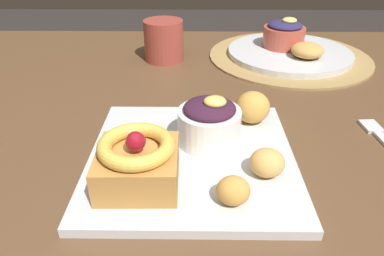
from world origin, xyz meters
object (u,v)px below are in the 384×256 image
(cake_slice, at_px, (138,161))
(fritter_front, at_px, (267,163))
(fritter_back, at_px, (253,107))
(fritter_middle, at_px, (233,190))
(coffee_mug, at_px, (164,41))
(back_ramekin, at_px, (284,34))
(back_pastry, at_px, (307,50))
(front_plate, at_px, (192,158))
(berry_ramekin, at_px, (209,122))
(fork, at_px, (382,138))
(back_plate, at_px, (289,53))

(cake_slice, distance_m, fritter_front, 0.15)
(fritter_back, bearing_deg, fritter_middle, -103.72)
(fritter_middle, bearing_deg, coffee_mug, 103.25)
(fritter_back, height_order, coffee_mug, coffee_mug)
(back_ramekin, bearing_deg, back_pastry, -63.13)
(front_plate, relative_size, fritter_middle, 7.19)
(front_plate, height_order, berry_ramekin, berry_ramekin)
(cake_slice, height_order, fritter_back, cake_slice)
(berry_ramekin, xyz_separation_m, fritter_front, (0.07, -0.07, -0.01))
(back_pastry, distance_m, fork, 0.30)
(berry_ramekin, distance_m, fritter_front, 0.10)
(back_ramekin, distance_m, coffee_mug, 0.27)
(berry_ramekin, bearing_deg, cake_slice, -133.40)
(back_pastry, relative_size, fork, 0.54)
(fork, bearing_deg, coffee_mug, 42.01)
(fritter_back, bearing_deg, coffee_mug, 117.56)
(fritter_front, xyz_separation_m, back_ramekin, (0.11, 0.47, 0.02))
(cake_slice, bearing_deg, back_plate, 58.95)
(back_plate, bearing_deg, front_plate, -118.23)
(coffee_mug, bearing_deg, cake_slice, -89.33)
(fritter_middle, height_order, coffee_mug, coffee_mug)
(fritter_front, bearing_deg, back_plate, 74.15)
(fritter_front, xyz_separation_m, fritter_back, (-0.00, 0.13, 0.01))
(front_plate, bearing_deg, berry_ramekin, 53.42)
(fritter_back, bearing_deg, back_pastry, 60.49)
(fritter_front, distance_m, fritter_middle, 0.07)
(back_plate, height_order, coffee_mug, coffee_mug)
(cake_slice, bearing_deg, coffee_mug, 90.67)
(fritter_middle, height_order, fork, fritter_middle)
(fritter_front, bearing_deg, front_plate, 155.79)
(fritter_middle, distance_m, back_pastry, 0.49)
(fritter_front, relative_size, fritter_back, 0.82)
(front_plate, bearing_deg, back_pastry, 55.92)
(front_plate, height_order, back_pastry, back_pastry)
(cake_slice, height_order, fritter_front, cake_slice)
(cake_slice, distance_m, back_ramekin, 0.55)
(fritter_middle, bearing_deg, back_plate, 70.92)
(berry_ramekin, bearing_deg, fork, 5.67)
(berry_ramekin, xyz_separation_m, fork, (0.25, 0.03, -0.04))
(berry_ramekin, relative_size, fork, 0.68)
(front_plate, bearing_deg, back_ramekin, 64.45)
(fritter_front, height_order, back_ramekin, back_ramekin)
(cake_slice, height_order, coffee_mug, coffee_mug)
(berry_ramekin, bearing_deg, fritter_back, 40.68)
(back_plate, height_order, fork, back_plate)
(cake_slice, bearing_deg, fritter_middle, -16.72)
(fritter_back, bearing_deg, front_plate, -135.38)
(back_ramekin, height_order, coffee_mug, coffee_mug)
(front_plate, relative_size, fritter_back, 5.19)
(back_pastry, bearing_deg, coffee_mug, 174.58)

